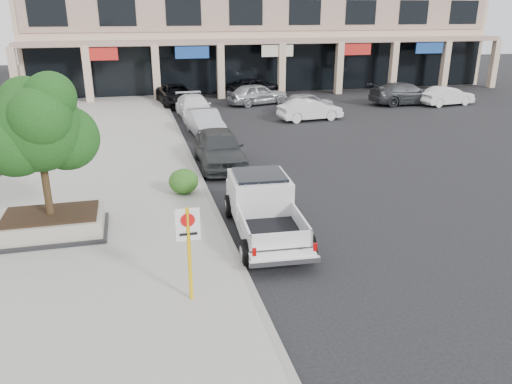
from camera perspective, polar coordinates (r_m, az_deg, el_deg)
ground at (r=14.69m, az=3.43°, el=-6.49°), size 120.00×120.00×0.00m
sidewalk at (r=19.67m, az=-17.50°, el=-0.19°), size 8.00×52.00×0.15m
curb at (r=19.78m, az=-6.06°, el=0.76°), size 0.20×52.00×0.15m
strip_mall at (r=48.03m, az=0.50°, el=17.79°), size 40.55×12.43×9.50m
planter at (r=16.32m, az=-22.27°, el=-3.42°), size 3.20×2.20×0.68m
planter_tree at (r=15.60m, az=-23.11°, el=6.82°), size 2.90×2.55×4.00m
no_parking_sign at (r=11.42m, az=-7.70°, el=-5.64°), size 0.55×0.09×2.30m
hedge at (r=18.64m, az=-8.28°, el=1.22°), size 1.10×0.99×0.93m
pickup_truck at (r=15.16m, az=1.07°, el=-2.05°), size 2.36×5.55×1.71m
curb_car_a at (r=22.24m, az=-4.22°, el=5.02°), size 2.08×4.93×1.66m
curb_car_b at (r=28.10m, az=-5.85°, el=7.86°), size 1.84×4.41×1.42m
curb_car_c at (r=33.00m, az=-7.05°, el=9.63°), size 2.22×5.03×1.44m
curb_car_d at (r=37.88m, az=-9.05°, el=10.89°), size 2.94×5.55×1.48m
lot_car_a at (r=35.00m, az=5.83°, el=10.18°), size 4.20×2.48×1.34m
lot_car_b at (r=32.27m, az=6.21°, el=9.35°), size 4.22×1.88×1.35m
lot_car_c at (r=39.37m, az=16.75°, el=10.72°), size 5.55×2.36×1.60m
lot_car_d at (r=41.80m, az=-0.17°, el=11.90°), size 5.53×3.74×1.41m
lot_car_e at (r=37.65m, az=0.15°, el=11.14°), size 4.93×2.97×1.57m
lot_car_f at (r=39.95m, az=20.98°, el=10.21°), size 4.31×2.04×1.36m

